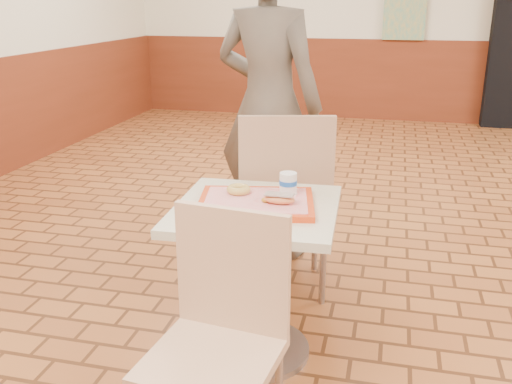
% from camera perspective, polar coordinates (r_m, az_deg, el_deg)
% --- Properties ---
extents(main_table, '(0.65, 0.65, 0.69)m').
position_cam_1_polar(main_table, '(2.40, 0.00, -6.45)').
color(main_table, beige).
rests_on(main_table, ground).
extents(chair_main_front, '(0.44, 0.44, 0.86)m').
position_cam_1_polar(chair_main_front, '(1.89, -3.60, -13.52)').
color(chair_main_front, tan).
rests_on(chair_main_front, ground).
extents(chair_main_back, '(0.55, 0.55, 0.98)m').
position_cam_1_polar(chair_main_back, '(2.87, 2.87, -0.39)').
color(chair_main_back, tan).
rests_on(chair_main_back, ground).
extents(customer, '(0.75, 0.59, 1.81)m').
position_cam_1_polar(customer, '(3.33, 1.24, 8.68)').
color(customer, brown).
rests_on(customer, ground).
extents(serving_tray, '(0.46, 0.36, 0.03)m').
position_cam_1_polar(serving_tray, '(2.31, 0.00, -1.08)').
color(serving_tray, red).
rests_on(serving_tray, main_table).
extents(ring_donut, '(0.12, 0.12, 0.03)m').
position_cam_1_polar(ring_donut, '(2.37, -1.76, 0.26)').
color(ring_donut, gold).
rests_on(ring_donut, serving_tray).
extents(long_john_donut, '(0.14, 0.07, 0.04)m').
position_cam_1_polar(long_john_donut, '(2.25, 2.26, -0.69)').
color(long_john_donut, '#DA733F').
rests_on(long_john_donut, serving_tray).
extents(paper_cup, '(0.07, 0.07, 0.09)m').
position_cam_1_polar(paper_cup, '(2.36, 3.23, 0.88)').
color(paper_cup, white).
rests_on(paper_cup, serving_tray).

